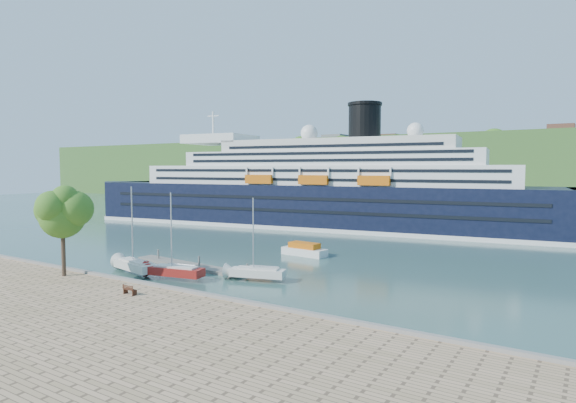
# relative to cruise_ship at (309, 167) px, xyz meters

# --- Properties ---
(ground) EXTENTS (400.00, 400.00, 0.00)m
(ground) POSITION_rel_cruise_ship_xyz_m (9.27, -58.45, -13.29)
(ground) COLOR #2B4D46
(ground) RESTS_ON ground
(far_hillside) EXTENTS (400.00, 50.00, 24.00)m
(far_hillside) POSITION_rel_cruise_ship_xyz_m (9.27, 86.55, -1.29)
(far_hillside) COLOR #356127
(far_hillside) RESTS_ON ground
(quay_coping) EXTENTS (220.00, 0.50, 0.30)m
(quay_coping) POSITION_rel_cruise_ship_xyz_m (9.27, -58.65, -12.14)
(quay_coping) COLOR slate
(quay_coping) RESTS_ON promenade
(cruise_ship) EXTENTS (119.58, 32.64, 26.57)m
(cruise_ship) POSITION_rel_cruise_ship_xyz_m (0.00, 0.00, 0.00)
(cruise_ship) COLOR black
(cruise_ship) RESTS_ON ground
(park_bench) EXTENTS (1.58, 0.68, 1.00)m
(park_bench) POSITION_rel_cruise_ship_xyz_m (16.21, -62.13, -11.79)
(park_bench) COLOR #462314
(park_bench) RESTS_ON promenade
(promenade_tree) EXTENTS (6.58, 6.58, 10.91)m
(promenade_tree) POSITION_rel_cruise_ship_xyz_m (3.60, -60.78, -6.83)
(promenade_tree) COLOR #266019
(promenade_tree) RESTS_ON promenade
(floating_pontoon) EXTENTS (18.83, 3.88, 0.42)m
(floating_pontoon) POSITION_rel_cruise_ship_xyz_m (8.42, -46.31, -13.08)
(floating_pontoon) COLOR gray
(floating_pontoon) RESTS_ON ground
(sailboat_white_near) EXTENTS (8.20, 3.75, 10.23)m
(sailboat_white_near) POSITION_rel_cruise_ship_xyz_m (5.99, -52.94, -8.17)
(sailboat_white_near) COLOR silver
(sailboat_white_near) RESTS_ON ground
(sailboat_red) EXTENTS (7.76, 3.51, 9.69)m
(sailboat_red) POSITION_rel_cruise_ship_xyz_m (12.39, -52.45, -8.44)
(sailboat_red) COLOR maroon
(sailboat_red) RESTS_ON ground
(sailboat_white_far) EXTENTS (7.34, 3.95, 9.14)m
(sailboat_white_far) POSITION_rel_cruise_ship_xyz_m (20.70, -47.78, -8.72)
(sailboat_white_far) COLOR silver
(sailboat_white_far) RESTS_ON ground
(tender_launch) EXTENTS (7.17, 3.00, 1.93)m
(tender_launch) POSITION_rel_cruise_ship_xyz_m (17.07, -31.00, -12.32)
(tender_launch) COLOR #D1600C
(tender_launch) RESTS_ON ground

